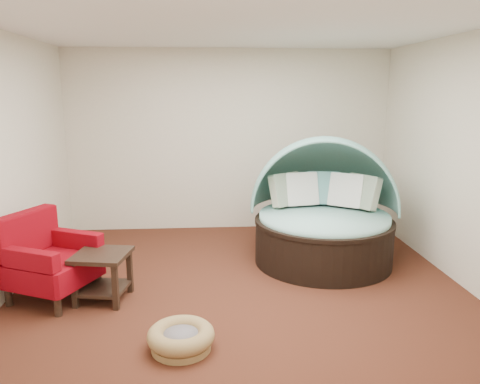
{
  "coord_description": "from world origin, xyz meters",
  "views": [
    {
      "loc": [
        -0.38,
        -4.81,
        2.17
      ],
      "look_at": [
        0.02,
        0.6,
        0.99
      ],
      "focal_mm": 35.0,
      "sensor_mm": 36.0,
      "label": 1
    }
  ],
  "objects": [
    {
      "name": "floor",
      "position": [
        0.0,
        0.0,
        0.0
      ],
      "size": [
        5.0,
        5.0,
        0.0
      ],
      "primitive_type": "plane",
      "color": "#4C2315",
      "rests_on": "ground"
    },
    {
      "name": "wall_back",
      "position": [
        0.0,
        2.5,
        1.4
      ],
      "size": [
        5.0,
        0.0,
        5.0
      ],
      "primitive_type": "plane",
      "rotation": [
        1.57,
        0.0,
        0.0
      ],
      "color": "beige",
      "rests_on": "floor"
    },
    {
      "name": "wall_front",
      "position": [
        0.0,
        -2.5,
        1.4
      ],
      "size": [
        5.0,
        0.0,
        5.0
      ],
      "primitive_type": "plane",
      "rotation": [
        -1.57,
        0.0,
        0.0
      ],
      "color": "beige",
      "rests_on": "floor"
    },
    {
      "name": "wall_right",
      "position": [
        2.5,
        0.0,
        1.4
      ],
      "size": [
        0.0,
        5.0,
        5.0
      ],
      "primitive_type": "plane",
      "rotation": [
        1.57,
        0.0,
        -1.57
      ],
      "color": "beige",
      "rests_on": "floor"
    },
    {
      "name": "ceiling",
      "position": [
        0.0,
        0.0,
        2.8
      ],
      "size": [
        5.0,
        5.0,
        0.0
      ],
      "primitive_type": "plane",
      "rotation": [
        3.14,
        0.0,
        0.0
      ],
      "color": "white",
      "rests_on": "wall_back"
    },
    {
      "name": "canopy_daybed",
      "position": [
        1.13,
        0.92,
        0.75
      ],
      "size": [
        2.13,
        2.08,
        1.61
      ],
      "rotation": [
        0.0,
        0.0,
        -0.21
      ],
      "color": "black",
      "rests_on": "floor"
    },
    {
      "name": "pet_basket",
      "position": [
        -0.61,
        -1.15,
        0.1
      ],
      "size": [
        0.75,
        0.75,
        0.2
      ],
      "rotation": [
        0.0,
        0.0,
        0.38
      ],
      "color": "olive",
      "rests_on": "floor"
    },
    {
      "name": "red_armchair",
      "position": [
        -2.05,
        -0.0,
        0.43
      ],
      "size": [
        1.05,
        1.05,
        0.93
      ],
      "rotation": [
        0.0,
        0.0,
        -0.44
      ],
      "color": "black",
      "rests_on": "floor"
    },
    {
      "name": "side_table",
      "position": [
        -1.47,
        -0.1,
        0.33
      ],
      "size": [
        0.63,
        0.63,
        0.52
      ],
      "rotation": [
        0.0,
        0.0,
        -0.18
      ],
      "color": "black",
      "rests_on": "floor"
    }
  ]
}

